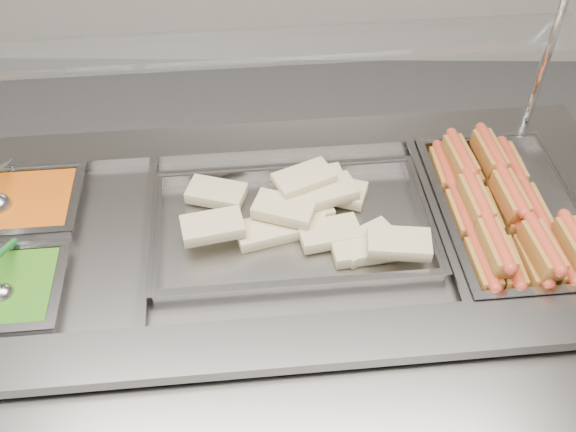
{
  "coord_description": "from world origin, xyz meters",
  "views": [
    {
      "loc": [
        0.15,
        -0.7,
        1.98
      ],
      "look_at": [
        0.14,
        0.38,
        0.89
      ],
      "focal_mm": 40.0,
      "sensor_mm": 36.0,
      "label": 1
    }
  ],
  "objects_px": {
    "steam_counter": "(272,327)",
    "sneeze_guard": "(258,49)",
    "pan_hotdogs": "(506,218)",
    "pan_wraps": "(292,229)",
    "serving_spoon": "(3,287)"
  },
  "relations": [
    {
      "from": "steam_counter",
      "to": "sneeze_guard",
      "type": "height_order",
      "value": "sneeze_guard"
    },
    {
      "from": "pan_hotdogs",
      "to": "pan_wraps",
      "type": "distance_m",
      "value": 0.54
    },
    {
      "from": "serving_spoon",
      "to": "sneeze_guard",
      "type": "bearing_deg",
      "value": 37.03
    },
    {
      "from": "steam_counter",
      "to": "sneeze_guard",
      "type": "xyz_separation_m",
      "value": [
        -0.02,
        0.21,
        0.78
      ]
    },
    {
      "from": "sneeze_guard",
      "to": "pan_wraps",
      "type": "bearing_deg",
      "value": -68.56
    },
    {
      "from": "pan_wraps",
      "to": "serving_spoon",
      "type": "xyz_separation_m",
      "value": [
        -0.63,
        -0.21,
        0.03
      ]
    },
    {
      "from": "sneeze_guard",
      "to": "pan_wraps",
      "type": "relative_size",
      "value": 2.33
    },
    {
      "from": "steam_counter",
      "to": "serving_spoon",
      "type": "distance_m",
      "value": 0.75
    },
    {
      "from": "sneeze_guard",
      "to": "serving_spoon",
      "type": "height_order",
      "value": "sneeze_guard"
    },
    {
      "from": "sneeze_guard",
      "to": "pan_hotdogs",
      "type": "height_order",
      "value": "sneeze_guard"
    },
    {
      "from": "steam_counter",
      "to": "pan_hotdogs",
      "type": "height_order",
      "value": "pan_hotdogs"
    },
    {
      "from": "steam_counter",
      "to": "pan_wraps",
      "type": "bearing_deg",
      "value": 6.1
    },
    {
      "from": "sneeze_guard",
      "to": "serving_spoon",
      "type": "xyz_separation_m",
      "value": [
        -0.55,
        -0.42,
        -0.34
      ]
    },
    {
      "from": "pan_hotdogs",
      "to": "serving_spoon",
      "type": "relative_size",
      "value": 3.23
    },
    {
      "from": "sneeze_guard",
      "to": "pan_wraps",
      "type": "distance_m",
      "value": 0.43
    }
  ]
}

